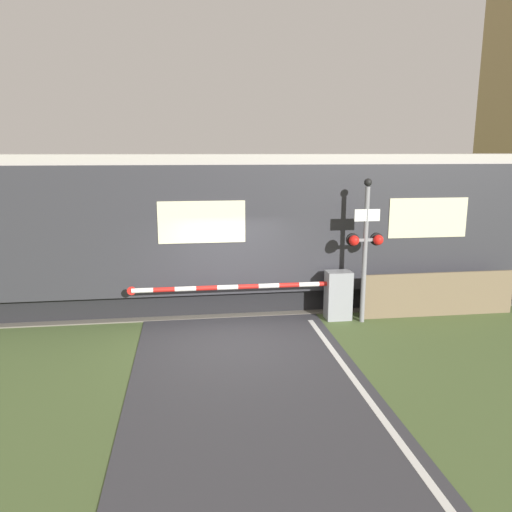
# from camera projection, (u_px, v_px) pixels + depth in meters

# --- Properties ---
(ground_plane) EXTENTS (80.00, 80.00, 0.00)m
(ground_plane) POSITION_uv_depth(u_px,v_px,m) (238.00, 340.00, 10.78)
(ground_plane) COLOR #4C6033
(track_bed) EXTENTS (36.00, 3.20, 0.13)m
(track_bed) POSITION_uv_depth(u_px,v_px,m) (227.00, 298.00, 13.74)
(track_bed) COLOR #666056
(track_bed) RESTS_ON ground_plane
(train) EXTENTS (20.40, 3.11, 3.93)m
(train) POSITION_uv_depth(u_px,v_px,m) (200.00, 228.00, 13.24)
(train) COLOR black
(train) RESTS_ON ground_plane
(crossing_barrier) EXTENTS (5.27, 0.44, 1.19)m
(crossing_barrier) POSITION_uv_depth(u_px,v_px,m) (323.00, 294.00, 11.98)
(crossing_barrier) COLOR gray
(crossing_barrier) RESTS_ON ground_plane
(signal_post) EXTENTS (0.88, 0.26, 3.40)m
(signal_post) POSITION_uv_depth(u_px,v_px,m) (365.00, 242.00, 11.55)
(signal_post) COLOR gray
(signal_post) RESTS_ON ground_plane
(roadside_fence) EXTENTS (3.89, 0.06, 1.10)m
(roadside_fence) POSITION_uv_depth(u_px,v_px,m) (439.00, 294.00, 12.28)
(roadside_fence) COLOR #726047
(roadside_fence) RESTS_ON ground_plane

